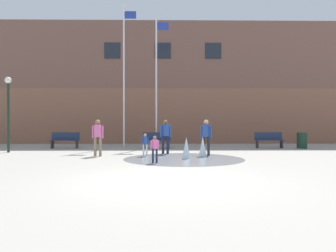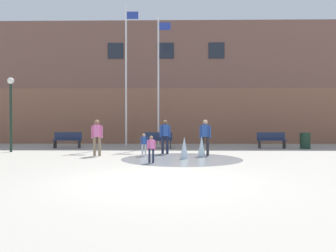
{
  "view_description": "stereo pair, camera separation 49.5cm",
  "coord_description": "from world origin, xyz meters",
  "px_view_note": "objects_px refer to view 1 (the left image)",
  "views": [
    {
      "loc": [
        0.02,
        -8.19,
        1.46
      ],
      "look_at": [
        0.25,
        7.73,
        1.3
      ],
      "focal_mm": 35.0,
      "sensor_mm": 36.0,
      "label": 1
    },
    {
      "loc": [
        0.51,
        -8.19,
        1.46
      ],
      "look_at": [
        0.25,
        7.73,
        1.3
      ],
      "focal_mm": 35.0,
      "sensor_mm": 36.0,
      "label": 2
    }
  ],
  "objects_px": {
    "child_running": "(155,147)",
    "child_in_fountain": "(145,143)",
    "park_bench_under_right_flagpole": "(157,140)",
    "park_bench_near_trashcan": "(269,140)",
    "park_bench_under_left_flagpole": "(65,140)",
    "lamp_post_left_lane": "(8,103)",
    "adult_near_bench": "(206,135)",
    "flagpole_left": "(124,72)",
    "trash_can": "(302,140)",
    "adult_watching": "(98,135)",
    "teen_by_trashcan": "(165,134)",
    "flagpole_right": "(157,77)"
  },
  "relations": [
    {
      "from": "child_running",
      "to": "child_in_fountain",
      "type": "relative_size",
      "value": 1.0
    },
    {
      "from": "park_bench_under_right_flagpole",
      "to": "park_bench_near_trashcan",
      "type": "height_order",
      "value": "same"
    },
    {
      "from": "park_bench_under_left_flagpole",
      "to": "lamp_post_left_lane",
      "type": "relative_size",
      "value": 0.43
    },
    {
      "from": "child_running",
      "to": "adult_near_bench",
      "type": "height_order",
      "value": "adult_near_bench"
    },
    {
      "from": "flagpole_left",
      "to": "trash_can",
      "type": "xyz_separation_m",
      "value": [
        10.25,
        -1.52,
        -4.12
      ]
    },
    {
      "from": "adult_watching",
      "to": "flagpole_left",
      "type": "distance_m",
      "value": 6.77
    },
    {
      "from": "teen_by_trashcan",
      "to": "flagpole_right",
      "type": "relative_size",
      "value": 0.2
    },
    {
      "from": "child_in_fountain",
      "to": "flagpole_right",
      "type": "relative_size",
      "value": 0.12
    },
    {
      "from": "park_bench_under_right_flagpole",
      "to": "child_in_fountain",
      "type": "bearing_deg",
      "value": -95.5
    },
    {
      "from": "park_bench_under_right_flagpole",
      "to": "trash_can",
      "type": "bearing_deg",
      "value": -1.15
    },
    {
      "from": "teen_by_trashcan",
      "to": "park_bench_under_right_flagpole",
      "type": "bearing_deg",
      "value": 159.94
    },
    {
      "from": "park_bench_near_trashcan",
      "to": "flagpole_left",
      "type": "bearing_deg",
      "value": 171.83
    },
    {
      "from": "teen_by_trashcan",
      "to": "flagpole_left",
      "type": "height_order",
      "value": "flagpole_left"
    },
    {
      "from": "adult_near_bench",
      "to": "flagpole_right",
      "type": "bearing_deg",
      "value": 50.53
    },
    {
      "from": "park_bench_under_right_flagpole",
      "to": "flagpole_left",
      "type": "distance_m",
      "value": 4.75
    },
    {
      "from": "adult_watching",
      "to": "flagpole_right",
      "type": "xyz_separation_m",
      "value": [
        2.46,
        5.69,
        3.29
      ]
    },
    {
      "from": "park_bench_under_right_flagpole",
      "to": "trash_can",
      "type": "distance_m",
      "value": 8.25
    },
    {
      "from": "child_running",
      "to": "teen_by_trashcan",
      "type": "distance_m",
      "value": 3.53
    },
    {
      "from": "adult_near_bench",
      "to": "flagpole_right",
      "type": "xyz_separation_m",
      "value": [
        -2.29,
        5.49,
        3.29
      ]
    },
    {
      "from": "child_running",
      "to": "child_in_fountain",
      "type": "xyz_separation_m",
      "value": [
        -0.48,
        2.41,
        0.0
      ]
    },
    {
      "from": "adult_near_bench",
      "to": "lamp_post_left_lane",
      "type": "relative_size",
      "value": 0.43
    },
    {
      "from": "park_bench_under_left_flagpole",
      "to": "child_in_fountain",
      "type": "xyz_separation_m",
      "value": [
        4.83,
        -4.52,
        0.1
      ]
    },
    {
      "from": "lamp_post_left_lane",
      "to": "flagpole_right",
      "type": "bearing_deg",
      "value": 27.71
    },
    {
      "from": "trash_can",
      "to": "park_bench_under_left_flagpole",
      "type": "bearing_deg",
      "value": 178.68
    },
    {
      "from": "adult_near_bench",
      "to": "trash_can",
      "type": "xyz_separation_m",
      "value": [
        5.98,
        3.98,
        -0.48
      ]
    },
    {
      "from": "flagpole_right",
      "to": "lamp_post_left_lane",
      "type": "distance_m",
      "value": 8.35
    },
    {
      "from": "flagpole_right",
      "to": "lamp_post_left_lane",
      "type": "xyz_separation_m",
      "value": [
        -7.22,
        -3.79,
        -1.79
      ]
    },
    {
      "from": "child_in_fountain",
      "to": "flagpole_left",
      "type": "xyz_separation_m",
      "value": [
        -1.58,
        5.73,
        3.99
      ]
    },
    {
      "from": "teen_by_trashcan",
      "to": "flagpole_right",
      "type": "height_order",
      "value": "flagpole_right"
    },
    {
      "from": "flagpole_left",
      "to": "trash_can",
      "type": "distance_m",
      "value": 11.15
    },
    {
      "from": "adult_near_bench",
      "to": "flagpole_left",
      "type": "height_order",
      "value": "flagpole_left"
    },
    {
      "from": "child_running",
      "to": "trash_can",
      "type": "relative_size",
      "value": 1.1
    },
    {
      "from": "park_bench_under_left_flagpole",
      "to": "park_bench_under_right_flagpole",
      "type": "xyz_separation_m",
      "value": [
        5.25,
        -0.15,
        0.0
      ]
    },
    {
      "from": "park_bench_under_left_flagpole",
      "to": "park_bench_under_right_flagpole",
      "type": "relative_size",
      "value": 1.0
    },
    {
      "from": "flagpole_right",
      "to": "park_bench_near_trashcan",
      "type": "bearing_deg",
      "value": -10.6
    },
    {
      "from": "teen_by_trashcan",
      "to": "lamp_post_left_lane",
      "type": "distance_m",
      "value": 7.9
    },
    {
      "from": "adult_near_bench",
      "to": "park_bench_near_trashcan",
      "type": "bearing_deg",
      "value": -16.6
    },
    {
      "from": "park_bench_under_right_flagpole",
      "to": "trash_can",
      "type": "relative_size",
      "value": 1.78
    },
    {
      "from": "park_bench_near_trashcan",
      "to": "trash_can",
      "type": "relative_size",
      "value": 1.78
    },
    {
      "from": "park_bench_under_right_flagpole",
      "to": "child_in_fountain",
      "type": "xyz_separation_m",
      "value": [
        -0.42,
        -4.38,
        0.1
      ]
    },
    {
      "from": "flagpole_left",
      "to": "park_bench_near_trashcan",
      "type": "bearing_deg",
      "value": -8.17
    },
    {
      "from": "park_bench_under_left_flagpole",
      "to": "trash_can",
      "type": "relative_size",
      "value": 1.78
    },
    {
      "from": "child_running",
      "to": "adult_near_bench",
      "type": "bearing_deg",
      "value": -67.19
    },
    {
      "from": "teen_by_trashcan",
      "to": "adult_near_bench",
      "type": "distance_m",
      "value": 1.99
    },
    {
      "from": "lamp_post_left_lane",
      "to": "flagpole_left",
      "type": "bearing_deg",
      "value": 35.87
    },
    {
      "from": "flagpole_left",
      "to": "child_in_fountain",
      "type": "bearing_deg",
      "value": -74.61
    },
    {
      "from": "child_in_fountain",
      "to": "flagpole_right",
      "type": "height_order",
      "value": "flagpole_right"
    },
    {
      "from": "child_in_fountain",
      "to": "adult_near_bench",
      "type": "relative_size",
      "value": 0.62
    },
    {
      "from": "park_bench_near_trashcan",
      "to": "flagpole_right",
      "type": "distance_m",
      "value": 7.59
    },
    {
      "from": "flagpole_left",
      "to": "adult_near_bench",
      "type": "bearing_deg",
      "value": -52.15
    }
  ]
}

